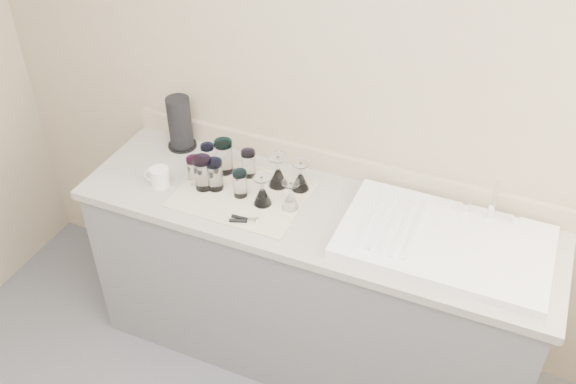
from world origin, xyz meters
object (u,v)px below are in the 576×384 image
at_px(tumbler_lavender, 240,183).
at_px(white_mug, 159,177).
at_px(tumbler_teal, 208,157).
at_px(tumbler_extra, 203,173).
at_px(tumbler_purple, 248,163).
at_px(goblet_front_right, 291,199).
at_px(can_opener, 245,220).
at_px(tumbler_magenta, 194,170).
at_px(goblet_front_left, 262,194).
at_px(sink_unit, 445,241).
at_px(tumbler_blue, 215,175).
at_px(tumbler_cyan, 224,157).
at_px(paper_towel_roll, 180,124).
at_px(goblet_back_right, 300,180).
at_px(goblet_back_left, 278,175).

bearing_deg(tumbler_lavender, white_mug, -169.84).
bearing_deg(tumbler_teal, tumbler_lavender, -28.82).
bearing_deg(tumbler_extra, white_mug, -165.43).
bearing_deg(tumbler_teal, white_mug, -127.02).
height_order(tumbler_purple, goblet_front_right, goblet_front_right).
distance_m(tumbler_lavender, can_opener, 0.19).
distance_m(tumbler_magenta, tumbler_extra, 0.06).
bearing_deg(goblet_front_left, tumbler_teal, 157.84).
height_order(tumbler_extra, can_opener, tumbler_extra).
distance_m(sink_unit, can_opener, 0.81).
height_order(sink_unit, goblet_front_left, sink_unit).
height_order(tumbler_blue, tumbler_lavender, tumbler_blue).
height_order(tumbler_purple, white_mug, tumbler_purple).
height_order(goblet_front_right, can_opener, goblet_front_right).
xyz_separation_m(sink_unit, tumbler_cyan, (-1.02, 0.08, 0.07)).
relative_size(tumbler_cyan, paper_towel_roll, 0.62).
bearing_deg(tumbler_magenta, white_mug, -151.58).
distance_m(tumbler_purple, can_opener, 0.33).
relative_size(sink_unit, goblet_back_right, 5.87).
bearing_deg(tumbler_magenta, can_opener, -26.19).
distance_m(tumbler_cyan, goblet_back_right, 0.37).
bearing_deg(can_opener, tumbler_purple, 112.93).
xyz_separation_m(goblet_back_left, goblet_front_left, (-0.01, -0.14, -0.00)).
bearing_deg(tumbler_blue, tumbler_lavender, -0.76).
bearing_deg(sink_unit, tumbler_teal, 175.93).
bearing_deg(tumbler_blue, tumbler_cyan, 99.45).
bearing_deg(goblet_back_left, sink_unit, -6.44).
bearing_deg(goblet_front_right, sink_unit, 3.15).
height_order(tumbler_purple, can_opener, tumbler_purple).
bearing_deg(goblet_back_left, tumbler_cyan, -179.60).
bearing_deg(tumbler_cyan, can_opener, -49.48).
distance_m(goblet_back_right, goblet_front_right, 0.14).
height_order(sink_unit, tumbler_teal, sink_unit).
height_order(tumbler_lavender, goblet_back_left, goblet_back_left).
xyz_separation_m(tumbler_teal, tumbler_cyan, (0.08, 0.01, 0.02)).
relative_size(goblet_front_left, white_mug, 1.14).
distance_m(tumbler_teal, tumbler_blue, 0.16).
distance_m(tumbler_teal, goblet_front_right, 0.47).
relative_size(tumbler_blue, white_mug, 1.16).
bearing_deg(tumbler_magenta, goblet_front_right, 0.05).
xyz_separation_m(goblet_back_right, white_mug, (-0.59, -0.21, -0.01)).
bearing_deg(goblet_back_right, sink_unit, -8.66).
distance_m(sink_unit, tumbler_blue, 1.01).
bearing_deg(tumbler_purple, goblet_front_left, -48.17).
height_order(goblet_back_right, goblet_front_left, goblet_front_left).
relative_size(sink_unit, tumbler_extra, 5.24).
height_order(goblet_front_left, can_opener, goblet_front_left).
height_order(sink_unit, white_mug, sink_unit).
height_order(tumbler_purple, tumbler_lavender, tumbler_purple).
bearing_deg(goblet_back_right, can_opener, -112.98).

